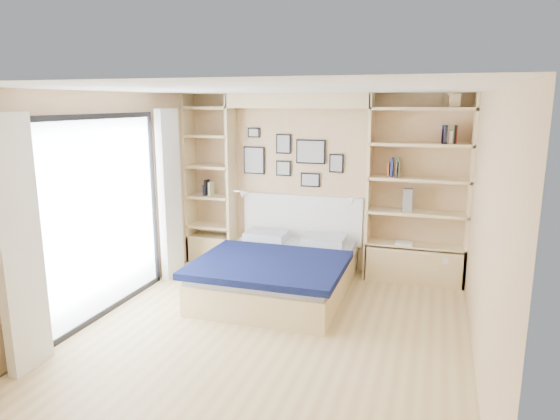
% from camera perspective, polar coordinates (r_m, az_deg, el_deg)
% --- Properties ---
extents(ground, '(4.50, 4.50, 0.00)m').
position_cam_1_polar(ground, '(5.41, -1.06, -13.90)').
color(ground, '#D4BA7A').
rests_on(ground, ground).
extents(room_shell, '(4.50, 4.50, 4.50)m').
position_cam_1_polar(room_shell, '(6.55, -0.05, 0.74)').
color(room_shell, tan).
rests_on(room_shell, ground).
extents(bed, '(1.77, 2.20, 1.07)m').
position_cam_1_polar(bed, '(6.37, -0.13, -7.02)').
color(bed, beige).
rests_on(bed, ground).
extents(photo_gallery, '(1.48, 0.02, 0.82)m').
position_cam_1_polar(photo_gallery, '(7.15, 1.16, 5.99)').
color(photo_gallery, black).
rests_on(photo_gallery, ground).
extents(reading_lamps, '(1.92, 0.12, 0.15)m').
position_cam_1_polar(reading_lamps, '(6.97, 1.82, 1.64)').
color(reading_lamps, silver).
rests_on(reading_lamps, ground).
extents(shelf_decor, '(3.55, 0.23, 2.03)m').
position_cam_1_polar(shelf_decor, '(6.72, 13.61, 6.07)').
color(shelf_decor, '#B54415').
rests_on(shelf_decor, ground).
extents(deck, '(3.20, 4.00, 0.05)m').
position_cam_1_polar(deck, '(7.31, -29.22, -8.41)').
color(deck, brown).
rests_on(deck, ground).
extents(deck_chair, '(0.60, 0.79, 0.71)m').
position_cam_1_polar(deck_chair, '(7.57, -23.79, -4.51)').
color(deck_chair, tan).
rests_on(deck_chair, ground).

